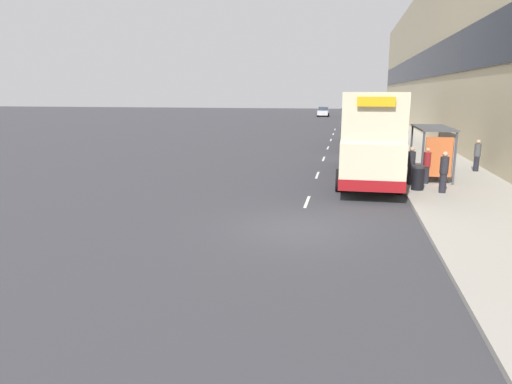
# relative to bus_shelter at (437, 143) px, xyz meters

# --- Properties ---
(ground_plane) EXTENTS (220.00, 220.00, 0.00)m
(ground_plane) POSITION_rel_bus_shelter_xyz_m (-5.77, -9.54, -1.88)
(ground_plane) COLOR #38383D
(pavement) EXTENTS (5.00, 93.00, 0.14)m
(pavement) POSITION_rel_bus_shelter_xyz_m (0.73, 28.96, -1.81)
(pavement) COLOR #A39E93
(pavement) RESTS_ON ground_plane
(terrace_facade) EXTENTS (3.10, 93.00, 15.75)m
(terrace_facade) POSITION_rel_bus_shelter_xyz_m (4.72, 28.96, 6.00)
(terrace_facade) COLOR #C6B793
(terrace_facade) RESTS_ON ground_plane
(lane_mark_0) EXTENTS (0.12, 2.00, 0.01)m
(lane_mark_0) POSITION_rel_bus_shelter_xyz_m (-5.77, -5.75, -1.87)
(lane_mark_0) COLOR silver
(lane_mark_0) RESTS_ON ground_plane
(lane_mark_1) EXTENTS (0.12, 2.00, 0.01)m
(lane_mark_1) POSITION_rel_bus_shelter_xyz_m (-5.77, 0.38, -1.87)
(lane_mark_1) COLOR silver
(lane_mark_1) RESTS_ON ground_plane
(lane_mark_2) EXTENTS (0.12, 2.00, 0.01)m
(lane_mark_2) POSITION_rel_bus_shelter_xyz_m (-5.77, 6.50, -1.87)
(lane_mark_2) COLOR silver
(lane_mark_2) RESTS_ON ground_plane
(lane_mark_3) EXTENTS (0.12, 2.00, 0.01)m
(lane_mark_3) POSITION_rel_bus_shelter_xyz_m (-5.77, 12.63, -1.87)
(lane_mark_3) COLOR silver
(lane_mark_3) RESTS_ON ground_plane
(lane_mark_4) EXTENTS (0.12, 2.00, 0.01)m
(lane_mark_4) POSITION_rel_bus_shelter_xyz_m (-5.77, 18.76, -1.87)
(lane_mark_4) COLOR silver
(lane_mark_4) RESTS_ON ground_plane
(lane_mark_5) EXTENTS (0.12, 2.00, 0.01)m
(lane_mark_5) POSITION_rel_bus_shelter_xyz_m (-5.77, 24.88, -1.87)
(lane_mark_5) COLOR silver
(lane_mark_5) RESTS_ON ground_plane
(lane_mark_6) EXTENTS (0.12, 2.00, 0.01)m
(lane_mark_6) POSITION_rel_bus_shelter_xyz_m (-5.77, 31.01, -1.87)
(lane_mark_6) COLOR silver
(lane_mark_6) RESTS_ON ground_plane
(bus_shelter) EXTENTS (1.60, 4.20, 2.48)m
(bus_shelter) POSITION_rel_bus_shelter_xyz_m (0.00, 0.00, 0.00)
(bus_shelter) COLOR #4C4C51
(bus_shelter) RESTS_ON ground_plane
(double_decker_bus_near) EXTENTS (2.85, 11.52, 4.30)m
(double_decker_bus_near) POSITION_rel_bus_shelter_xyz_m (-3.30, 0.06, 0.41)
(double_decker_bus_near) COLOR beige
(double_decker_bus_near) RESTS_ON ground_plane
(double_decker_bus_ahead) EXTENTS (2.85, 11.32, 4.30)m
(double_decker_bus_ahead) POSITION_rel_bus_shelter_xyz_m (-3.15, 14.43, 0.41)
(double_decker_bus_ahead) COLOR beige
(double_decker_bus_ahead) RESTS_ON ground_plane
(car_0) EXTENTS (2.04, 4.18, 1.69)m
(car_0) POSITION_rel_bus_shelter_xyz_m (-8.76, 60.13, -1.04)
(car_0) COLOR silver
(car_0) RESTS_ON ground_plane
(pedestrian_at_shelter) EXTENTS (0.33, 0.33, 1.69)m
(pedestrian_at_shelter) POSITION_rel_bus_shelter_xyz_m (2.54, 2.50, -0.87)
(pedestrian_at_shelter) COLOR #23232D
(pedestrian_at_shelter) RESTS_ON ground_plane
(pedestrian_1) EXTENTS (0.36, 0.36, 1.81)m
(pedestrian_1) POSITION_rel_bus_shelter_xyz_m (0.62, 1.48, -0.81)
(pedestrian_1) COLOR #23232D
(pedestrian_1) RESTS_ON ground_plane
(pedestrian_2) EXTENTS (0.33, 0.33, 1.68)m
(pedestrian_2) POSITION_rel_bus_shelter_xyz_m (-0.65, -1.58, -0.88)
(pedestrian_2) COLOR #23232D
(pedestrian_2) RESTS_ON ground_plane
(pedestrian_3) EXTENTS (0.35, 0.35, 1.75)m
(pedestrian_3) POSITION_rel_bus_shelter_xyz_m (-0.27, -3.53, -0.84)
(pedestrian_3) COLOR #23232D
(pedestrian_3) RESTS_ON ground_plane
(pedestrian_4) EXTENTS (0.34, 0.34, 1.74)m
(pedestrian_4) POSITION_rel_bus_shelter_xyz_m (-1.39, -1.95, -0.85)
(pedestrian_4) COLOR #23232D
(pedestrian_4) RESTS_ON ground_plane
(litter_bin) EXTENTS (0.55, 0.55, 1.05)m
(litter_bin) POSITION_rel_bus_shelter_xyz_m (-1.22, -3.12, -1.21)
(litter_bin) COLOR black
(litter_bin) RESTS_ON ground_plane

